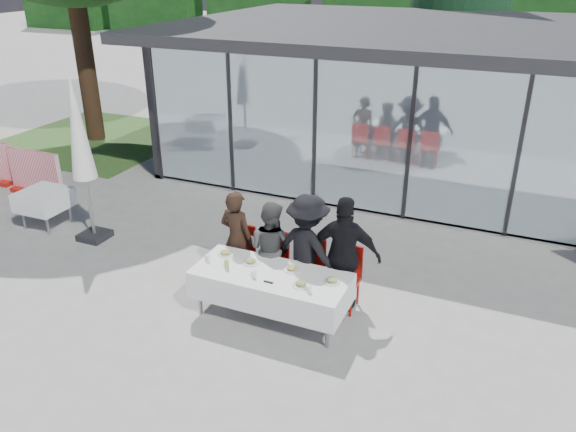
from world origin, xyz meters
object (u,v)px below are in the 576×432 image
at_px(diner_chair_b, 274,258).
at_px(folded_eyeglasses, 268,282).
at_px(plate_a, 225,253).
at_px(diner_chair_d, 346,274).
at_px(plate_d, 332,281).
at_px(diner_c, 308,250).
at_px(juice_bottle, 227,264).
at_px(diner_d, 345,255).
at_px(diner_a, 237,239).
at_px(diner_b, 271,248).
at_px(diner_chair_a, 241,251).
at_px(plate_c, 292,269).
at_px(dining_table, 271,286).
at_px(diner_chair_c, 310,266).
at_px(plate_b, 251,262).
at_px(plate_extra, 301,284).
at_px(market_umbrella, 79,140).
at_px(spare_table_left, 44,200).

distance_m(diner_chair_b, folded_eyeglasses, 1.09).
bearing_deg(diner_chair_b, plate_a, -136.95).
distance_m(diner_chair_d, plate_d, 0.68).
bearing_deg(diner_c, juice_bottle, 56.64).
relative_size(diner_chair_d, plate_a, 4.03).
relative_size(diner_d, juice_bottle, 13.44).
height_order(diner_a, juice_bottle, diner_a).
bearing_deg(diner_b, diner_chair_a, -1.32).
bearing_deg(plate_c, dining_table, -141.46).
bearing_deg(juice_bottle, folded_eyeglasses, -9.22).
bearing_deg(diner_chair_c, diner_a, -175.14).
relative_size(diner_c, plate_a, 7.23).
bearing_deg(plate_b, plate_a, 169.70).
bearing_deg(plate_extra, market_umbrella, 166.33).
bearing_deg(spare_table_left, diner_chair_a, -4.08).
distance_m(diner_chair_b, diner_chair_c, 0.61).
relative_size(diner_chair_a, diner_chair_c, 1.00).
distance_m(diner_chair_c, market_umbrella, 4.68).
bearing_deg(diner_c, plate_c, 99.68).
bearing_deg(diner_b, plate_a, 45.49).
distance_m(plate_b, folded_eyeglasses, 0.61).
distance_m(diner_d, plate_b, 1.38).
relative_size(diner_b, plate_extra, 6.37).
bearing_deg(diner_c, diner_chair_b, 7.76).
relative_size(diner_b, market_umbrella, 0.51).
relative_size(diner_c, market_umbrella, 0.58).
distance_m(diner_d, juice_bottle, 1.72).
xyz_separation_m(plate_b, market_umbrella, (-3.76, 0.85, 1.16)).
relative_size(plate_b, juice_bottle, 1.79).
bearing_deg(diner_chair_b, diner_b, -90.00).
relative_size(diner_c, plate_b, 7.23).
bearing_deg(diner_chair_c, plate_b, -138.83).
relative_size(diner_b, diner_c, 0.88).
bearing_deg(plate_d, diner_chair_d, 89.79).
distance_m(dining_table, diner_c, 0.79).
bearing_deg(plate_c, diner_d, 35.27).
bearing_deg(market_umbrella, plate_b, -12.73).
height_order(diner_chair_b, plate_extra, diner_chair_b).
distance_m(plate_c, market_umbrella, 4.62).
height_order(plate_b, market_umbrella, market_umbrella).
xyz_separation_m(diner_chair_c, plate_c, (-0.06, -0.55, 0.24)).
xyz_separation_m(plate_c, spare_table_left, (-5.62, 0.87, -0.22)).
bearing_deg(plate_extra, diner_chair_c, 103.54).
bearing_deg(diner_chair_d, diner_chair_c, 180.00).
bearing_deg(folded_eyeglasses, diner_chair_c, 77.26).
xyz_separation_m(diner_chair_b, diner_chair_c, (0.61, 0.00, 0.00)).
xyz_separation_m(plate_c, market_umbrella, (-4.40, 0.80, 1.16)).
height_order(diner_b, plate_b, diner_b).
bearing_deg(diner_d, diner_chair_a, -10.28).
relative_size(diner_c, diner_d, 0.97).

